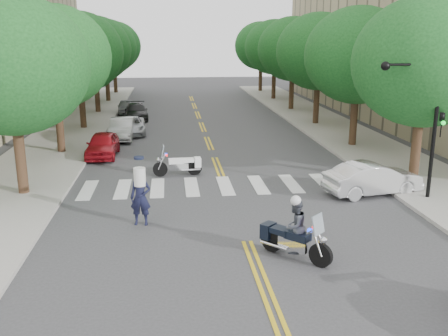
{
  "coord_description": "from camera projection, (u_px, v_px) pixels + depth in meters",
  "views": [
    {
      "loc": [
        -2.46,
        -15.35,
        6.66
      ],
      "look_at": [
        -0.25,
        4.8,
        1.3
      ],
      "focal_mm": 40.0,
      "sensor_mm": 36.0,
      "label": 1
    }
  ],
  "objects": [
    {
      "name": "parked_car_c",
      "position": [
        131.0,
        126.0,
        34.98
      ],
      "size": [
        2.28,
        4.45,
        1.2
      ],
      "primitive_type": "imported",
      "rotation": [
        0.0,
        0.0,
        0.07
      ],
      "color": "#A3A6AB",
      "rests_on": "ground"
    },
    {
      "name": "motorcycle_parked",
      "position": [
        182.0,
        165.0,
        24.54
      ],
      "size": [
        2.42,
        0.63,
        1.56
      ],
      "rotation": [
        0.0,
        0.0,
        1.64
      ],
      "color": "black",
      "rests_on": "ground"
    },
    {
      "name": "tree_r_0",
      "position": [
        425.0,
        62.0,
        21.98
      ],
      "size": [
        6.4,
        6.4,
        8.45
      ],
      "color": "#382316",
      "rests_on": "ground"
    },
    {
      "name": "tree_r_2",
      "position": [
        319.0,
        52.0,
        37.36
      ],
      "size": [
        6.4,
        6.4,
        8.45
      ],
      "color": "#382316",
      "rests_on": "ground"
    },
    {
      "name": "parked_car_d",
      "position": [
        136.0,
        112.0,
        41.16
      ],
      "size": [
        2.22,
        4.63,
        1.3
      ],
      "primitive_type": "imported",
      "rotation": [
        0.0,
        0.0,
        0.09
      ],
      "color": "black",
      "rests_on": "ground"
    },
    {
      "name": "traffic_signal_pole",
      "position": [
        425.0,
        112.0,
        19.93
      ],
      "size": [
        2.82,
        0.42,
        6.0
      ],
      "color": "black",
      "rests_on": "ground"
    },
    {
      "name": "sidewalk_left",
      "position": [
        74.0,
        128.0,
        36.83
      ],
      "size": [
        5.0,
        60.0,
        0.15
      ],
      "primitive_type": "cube",
      "color": "#9E9991",
      "rests_on": "ground"
    },
    {
      "name": "tree_r_3",
      "position": [
        293.0,
        49.0,
        45.05
      ],
      "size": [
        6.4,
        6.4,
        8.45
      ],
      "color": "#382316",
      "rests_on": "ground"
    },
    {
      "name": "tree_l_4",
      "position": [
        105.0,
        48.0,
        50.88
      ],
      "size": [
        6.4,
        6.4,
        8.45
      ],
      "color": "#382316",
      "rests_on": "ground"
    },
    {
      "name": "parked_car_e",
      "position": [
        126.0,
        107.0,
        44.27
      ],
      "size": [
        1.75,
        3.67,
        1.21
      ],
      "primitive_type": "imported",
      "rotation": [
        0.0,
        0.0,
        0.09
      ],
      "color": "gray",
      "rests_on": "ground"
    },
    {
      "name": "tree_l_3",
      "position": [
        94.0,
        50.0,
        43.19
      ],
      "size": [
        6.4,
        6.4,
        8.45
      ],
      "color": "#382316",
      "rests_on": "ground"
    },
    {
      "name": "tree_l_1",
      "position": [
        54.0,
        57.0,
        27.81
      ],
      "size": [
        6.4,
        6.4,
        8.45
      ],
      "color": "#382316",
      "rests_on": "ground"
    },
    {
      "name": "tree_l_0",
      "position": [
        10.0,
        65.0,
        20.13
      ],
      "size": [
        6.4,
        6.4,
        8.45
      ],
      "color": "#382316",
      "rests_on": "ground"
    },
    {
      "name": "sidewalk_right",
      "position": [
        324.0,
        124.0,
        38.83
      ],
      "size": [
        5.0,
        60.0,
        0.15
      ],
      "primitive_type": "cube",
      "color": "#9E9991",
      "rests_on": "ground"
    },
    {
      "name": "tree_l_2",
      "position": [
        78.0,
        52.0,
        35.5
      ],
      "size": [
        6.4,
        6.4,
        8.45
      ],
      "color": "#382316",
      "rests_on": "ground"
    },
    {
      "name": "tree_r_5",
      "position": [
        261.0,
        46.0,
        60.42
      ],
      "size": [
        6.4,
        6.4,
        8.45
      ],
      "color": "#382316",
      "rests_on": "ground"
    },
    {
      "name": "parked_car_a",
      "position": [
        103.0,
        145.0,
        28.36
      ],
      "size": [
        1.72,
        4.09,
        1.38
      ],
      "primitive_type": "imported",
      "rotation": [
        0.0,
        0.0,
        -0.02
      ],
      "color": "#A5111C",
      "rests_on": "ground"
    },
    {
      "name": "motorcycle_police",
      "position": [
        293.0,
        230.0,
        15.27
      ],
      "size": [
        1.92,
        2.0,
        2.04
      ],
      "rotation": [
        0.0,
        0.0,
        3.9
      ],
      "color": "black",
      "rests_on": "ground"
    },
    {
      "name": "tree_l_5",
      "position": [
        113.0,
        46.0,
        58.57
      ],
      "size": [
        6.4,
        6.4,
        8.45
      ],
      "color": "#382316",
      "rests_on": "ground"
    },
    {
      "name": "parked_car_b",
      "position": [
        122.0,
        129.0,
        33.23
      ],
      "size": [
        1.54,
        4.27,
        1.4
      ],
      "primitive_type": "imported",
      "rotation": [
        0.0,
        0.0,
        -0.01
      ],
      "color": "#B9B9B9",
      "rests_on": "ground"
    },
    {
      "name": "tree_r_1",
      "position": [
        358.0,
        56.0,
        29.67
      ],
      "size": [
        6.4,
        6.4,
        8.45
      ],
      "color": "#382316",
      "rests_on": "ground"
    },
    {
      "name": "officer_standing",
      "position": [
        141.0,
        198.0,
        17.99
      ],
      "size": [
        0.81,
        0.59,
        2.05
      ],
      "primitive_type": "imported",
      "rotation": [
        0.0,
        0.0,
        -0.13
      ],
      "color": "#161831",
      "rests_on": "ground"
    },
    {
      "name": "convertible",
      "position": [
        373.0,
        179.0,
        21.56
      ],
      "size": [
        4.47,
        2.29,
        1.41
      ],
      "primitive_type": "imported",
      "rotation": [
        0.0,
        0.0,
        1.77
      ],
      "color": "silver",
      "rests_on": "ground"
    },
    {
      "name": "ground",
      "position": [
        247.0,
        242.0,
        16.71
      ],
      "size": [
        140.0,
        140.0,
        0.0
      ],
      "primitive_type": "plane",
      "color": "#38383A",
      "rests_on": "ground"
    },
    {
      "name": "tree_r_4",
      "position": [
        275.0,
        47.0,
        52.74
      ],
      "size": [
        6.4,
        6.4,
        8.45
      ],
      "color": "#382316",
      "rests_on": "ground"
    }
  ]
}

